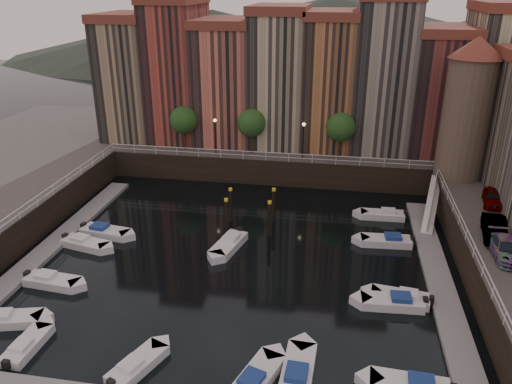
% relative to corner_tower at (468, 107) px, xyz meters
% --- Properties ---
extents(ground, '(200.00, 200.00, 0.00)m').
position_rel_corner_tower_xyz_m(ground, '(-20.00, -14.50, -10.19)').
color(ground, black).
rests_on(ground, ground).
extents(quay_far, '(80.00, 20.00, 3.00)m').
position_rel_corner_tower_xyz_m(quay_far, '(-20.00, 11.50, -8.69)').
color(quay_far, black).
rests_on(quay_far, ground).
extents(dock_left, '(2.00, 28.00, 0.35)m').
position_rel_corner_tower_xyz_m(dock_left, '(-36.20, -15.50, -10.02)').
color(dock_left, gray).
rests_on(dock_left, ground).
extents(dock_right, '(2.00, 28.00, 0.35)m').
position_rel_corner_tower_xyz_m(dock_right, '(-3.80, -15.50, -10.02)').
color(dock_right, gray).
rests_on(dock_right, ground).
extents(mountains, '(145.00, 100.00, 18.00)m').
position_rel_corner_tower_xyz_m(mountains, '(-18.28, 95.50, -2.28)').
color(mountains, '#2D382D').
rests_on(mountains, ground).
extents(far_terrace, '(48.70, 10.30, 17.50)m').
position_rel_corner_tower_xyz_m(far_terrace, '(-16.69, 9.00, 0.76)').
color(far_terrace, '#988160').
rests_on(far_terrace, quay_far).
extents(corner_tower, '(5.20, 5.20, 13.80)m').
position_rel_corner_tower_xyz_m(corner_tower, '(0.00, 0.00, 0.00)').
color(corner_tower, '#6B5B4C').
rests_on(corner_tower, quay_right).
extents(promenade_trees, '(21.20, 3.20, 5.20)m').
position_rel_corner_tower_xyz_m(promenade_trees, '(-21.33, 3.70, -3.61)').
color(promenade_trees, black).
rests_on(promenade_trees, quay_far).
extents(street_lamps, '(10.36, 0.36, 4.18)m').
position_rel_corner_tower_xyz_m(street_lamps, '(-21.00, 2.70, -4.30)').
color(street_lamps, black).
rests_on(street_lamps, quay_far).
extents(railings, '(36.08, 34.04, 0.52)m').
position_rel_corner_tower_xyz_m(railings, '(-20.00, -9.62, -6.41)').
color(railings, white).
rests_on(railings, ground).
extents(gangway, '(2.78, 8.32, 3.73)m').
position_rel_corner_tower_xyz_m(gangway, '(-2.90, -4.50, -8.28)').
color(gangway, white).
rests_on(gangway, ground).
extents(mooring_pilings, '(4.44, 3.44, 3.78)m').
position_rel_corner_tower_xyz_m(mooring_pilings, '(-19.81, -9.20, -8.54)').
color(mooring_pilings, black).
rests_on(mooring_pilings, ground).
extents(boat_left_0, '(4.54, 2.63, 1.02)m').
position_rel_corner_tower_xyz_m(boat_left_0, '(-33.32, -26.01, -9.85)').
color(boat_left_0, silver).
rests_on(boat_left_0, ground).
extents(boat_left_1, '(4.60, 2.02, 1.04)m').
position_rel_corner_tower_xyz_m(boat_left_1, '(-33.02, -21.20, -9.84)').
color(boat_left_1, silver).
rests_on(boat_left_1, ground).
extents(boat_left_2, '(4.65, 2.52, 1.04)m').
position_rel_corner_tower_xyz_m(boat_left_2, '(-33.37, -15.26, -9.84)').
color(boat_left_2, silver).
rests_on(boat_left_2, ground).
extents(boat_left_3, '(4.85, 2.35, 1.09)m').
position_rel_corner_tower_xyz_m(boat_left_3, '(-32.63, -12.93, -9.83)').
color(boat_left_3, silver).
rests_on(boat_left_3, ground).
extents(boat_right_1, '(4.69, 1.95, 1.07)m').
position_rel_corner_tower_xyz_m(boat_right_1, '(-7.51, -19.57, -9.83)').
color(boat_right_1, silver).
rests_on(boat_right_1, ground).
extents(boat_right_2, '(4.48, 2.15, 1.01)m').
position_rel_corner_tower_xyz_m(boat_right_2, '(-6.90, -18.86, -9.86)').
color(boat_right_2, silver).
rests_on(boat_right_2, ground).
extents(boat_right_3, '(4.66, 1.96, 1.06)m').
position_rel_corner_tower_xyz_m(boat_right_3, '(-7.34, -10.33, -9.84)').
color(boat_right_3, silver).
rests_on(boat_right_3, ground).
extents(boat_right_4, '(4.45, 1.74, 1.02)m').
position_rel_corner_tower_xyz_m(boat_right_4, '(-7.34, -4.91, -9.85)').
color(boat_right_4, silver).
rests_on(boat_right_4, ground).
extents(boat_near_0, '(1.60, 4.10, 0.94)m').
position_rel_corner_tower_xyz_m(boat_near_0, '(-30.61, -28.19, -9.88)').
color(boat_near_0, silver).
rests_on(boat_near_0, ground).
extents(boat_near_1, '(2.94, 4.33, 0.98)m').
position_rel_corner_tower_xyz_m(boat_near_1, '(-23.11, -28.67, -9.86)').
color(boat_near_1, silver).
rests_on(boat_near_1, ground).
extents(boat_near_2, '(3.03, 4.73, 1.07)m').
position_rel_corner_tower_xyz_m(boat_near_2, '(-15.92, -28.60, -9.84)').
color(boat_near_2, silver).
rests_on(boat_near_2, ground).
extents(boat_near_3, '(1.98, 4.97, 1.13)m').
position_rel_corner_tower_xyz_m(boat_near_3, '(-13.60, -27.72, -9.81)').
color(boat_near_3, silver).
rests_on(boat_near_3, ground).
extents(car_a, '(2.27, 4.21, 1.36)m').
position_rel_corner_tower_xyz_m(car_a, '(1.68, -6.98, -6.51)').
color(car_a, gray).
rests_on(car_a, quay_right).
extents(car_b, '(2.22, 4.73, 1.50)m').
position_rel_corner_tower_xyz_m(car_b, '(0.16, -13.52, -6.45)').
color(car_b, gray).
rests_on(car_b, quay_right).
extents(car_c, '(1.89, 4.62, 1.34)m').
position_rel_corner_tower_xyz_m(car_c, '(0.21, -16.47, -6.52)').
color(car_c, gray).
rests_on(car_c, quay_right).
extents(boat_extra_666, '(2.74, 4.93, 1.10)m').
position_rel_corner_tower_xyz_m(boat_extra_666, '(-20.93, -13.30, -9.82)').
color(boat_extra_666, silver).
rests_on(boat_extra_666, ground).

